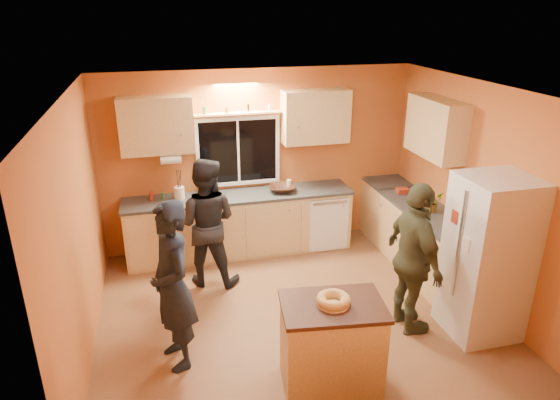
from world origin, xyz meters
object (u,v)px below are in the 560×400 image
object	(u,v)px
refrigerator	(488,258)
person_left	(172,286)
person_right	(414,260)
island	(331,345)
person_center	(206,223)

from	to	relation	value
refrigerator	person_left	world-z (taller)	refrigerator
refrigerator	person_right	bearing A→B (deg)	163.90
person_left	island	bearing A→B (deg)	46.70
island	person_center	distance (m)	2.42
refrigerator	person_left	bearing A→B (deg)	175.13
refrigerator	person_right	size ratio (longest dim) A/B	1.04
person_left	person_center	bearing A→B (deg)	145.96
refrigerator	person_right	xyz separation A→B (m)	(-0.74, 0.21, -0.04)
person_center	person_right	bearing A→B (deg)	162.28
person_left	person_center	distance (m)	1.58
person_left	person_center	size ratio (longest dim) A/B	1.04
refrigerator	person_center	bearing A→B (deg)	147.45
island	person_left	bearing A→B (deg)	160.18
island	person_left	xyz separation A→B (m)	(-1.38, 0.71, 0.42)
island	person_left	world-z (taller)	person_left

